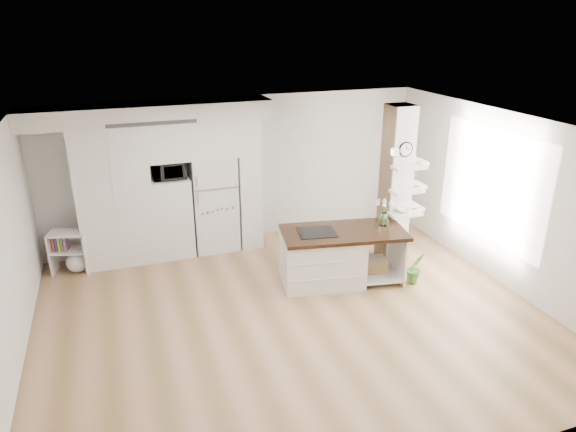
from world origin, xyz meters
The scene contains 14 objects.
floor centered at (0.00, 0.00, 0.00)m, with size 7.00×6.00×0.01m, color tan.
room centered at (0.00, 0.00, 1.86)m, with size 7.04×6.04×2.72m.
cabinet_wall centered at (-1.45, 2.67, 1.51)m, with size 4.00×0.71×2.70m.
refrigerator centered at (-0.53, 2.68, 0.88)m, with size 0.78×0.69×1.75m.
column centered at (2.38, 1.13, 1.35)m, with size 0.69×0.90×2.70m.
window centered at (3.48, 0.30, 1.50)m, with size 2.40×2.40×0.00m, color white.
pendant_light centered at (1.70, 0.15, 2.12)m, with size 0.12×0.12×0.10m, color white.
kitchen_island centered at (0.92, 0.77, 0.46)m, with size 2.07×1.24×1.44m.
bookshelf centered at (-2.97, 2.49, 0.31)m, with size 0.68×0.50×0.72m.
floor_plant_a centered at (2.19, 0.27, 0.27)m, with size 0.29×0.24×0.53m, color #418033.
floor_plant_b centered at (2.57, 1.82, 0.25)m, with size 0.28×0.28×0.50m, color #418033.
microwave centered at (-1.27, 2.62, 1.57)m, with size 0.54×0.37×0.30m, color #2D2D2D.
shelf_plant centered at (2.63, 1.30, 1.52)m, with size 0.27×0.23×0.30m, color #418033.
decor_bowl centered at (2.30, 0.90, 1.00)m, with size 0.22×0.22×0.05m, color white.
Camera 1 is at (-2.15, -5.96, 4.02)m, focal length 32.00 mm.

